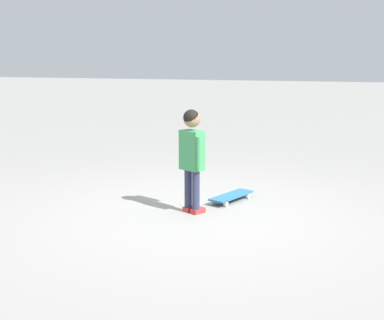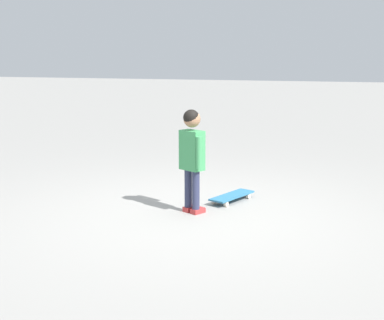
{
  "view_description": "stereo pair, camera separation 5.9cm",
  "coord_description": "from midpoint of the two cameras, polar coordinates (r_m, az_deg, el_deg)",
  "views": [
    {
      "loc": [
        -1.32,
        5.27,
        1.65
      ],
      "look_at": [
        0.11,
        -0.12,
        0.55
      ],
      "focal_mm": 52.91,
      "sensor_mm": 36.0,
      "label": 1
    },
    {
      "loc": [
        -1.38,
        5.25,
        1.65
      ],
      "look_at": [
        0.11,
        -0.12,
        0.55
      ],
      "focal_mm": 52.91,
      "sensor_mm": 36.0,
      "label": 2
    }
  ],
  "objects": [
    {
      "name": "skateboard",
      "position": [
        6.24,
        3.73,
        -3.65
      ],
      "size": [
        0.42,
        0.64,
        0.07
      ],
      "color": "teal",
      "rests_on": "ground"
    },
    {
      "name": "child_person",
      "position": [
        5.67,
        -0.29,
        1.06
      ],
      "size": [
        0.28,
        0.35,
        1.06
      ],
      "color": "#2D3351",
      "rests_on": "ground"
    },
    {
      "name": "ground_plane",
      "position": [
        5.67,
        0.49,
        -5.75
      ],
      "size": [
        50.0,
        50.0,
        0.0
      ],
      "primitive_type": "plane",
      "color": "gray"
    }
  ]
}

